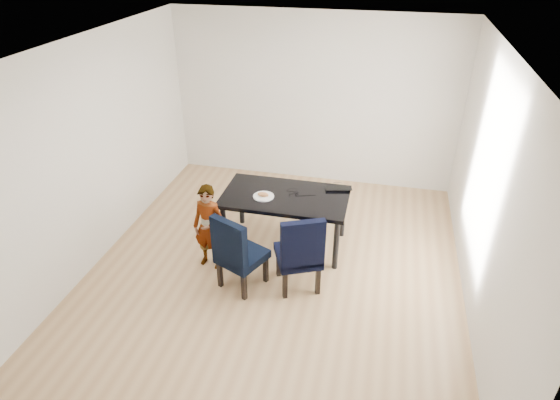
% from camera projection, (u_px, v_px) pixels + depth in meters
% --- Properties ---
extents(floor, '(4.50, 5.00, 0.01)m').
position_uv_depth(floor, '(276.00, 266.00, 5.92)').
color(floor, tan).
rests_on(floor, ground).
extents(ceiling, '(4.50, 5.00, 0.01)m').
position_uv_depth(ceiling, '(275.00, 46.00, 4.55)').
color(ceiling, white).
rests_on(ceiling, wall_back).
extents(wall_back, '(4.50, 0.01, 2.70)m').
position_uv_depth(wall_back, '(313.00, 101.00, 7.34)').
color(wall_back, silver).
rests_on(wall_back, ground).
extents(wall_front, '(4.50, 0.01, 2.70)m').
position_uv_depth(wall_front, '(188.00, 334.00, 3.13)').
color(wall_front, silver).
rests_on(wall_front, ground).
extents(wall_left, '(0.01, 5.00, 2.70)m').
position_uv_depth(wall_left, '(96.00, 151.00, 5.68)').
color(wall_left, beige).
rests_on(wall_left, ground).
extents(wall_right, '(0.01, 5.00, 2.70)m').
position_uv_depth(wall_right, '(489.00, 193.00, 4.79)').
color(wall_right, silver).
rests_on(wall_right, ground).
extents(dining_table, '(1.60, 0.90, 0.75)m').
position_uv_depth(dining_table, '(285.00, 220.00, 6.15)').
color(dining_table, black).
rests_on(dining_table, floor).
extents(chair_left, '(0.63, 0.64, 0.99)m').
position_uv_depth(chair_left, '(242.00, 250.00, 5.38)').
color(chair_left, black).
rests_on(chair_left, floor).
extents(chair_right, '(0.65, 0.66, 1.02)m').
position_uv_depth(chair_right, '(298.00, 249.00, 5.36)').
color(chair_right, black).
rests_on(chair_right, floor).
extents(child, '(0.44, 0.32, 1.12)m').
position_uv_depth(child, '(209.00, 227.00, 5.67)').
color(child, red).
rests_on(child, floor).
extents(plate, '(0.31, 0.31, 0.01)m').
position_uv_depth(plate, '(264.00, 196.00, 5.92)').
color(plate, white).
rests_on(plate, dining_table).
extents(sandwich, '(0.15, 0.08, 0.06)m').
position_uv_depth(sandwich, '(263.00, 194.00, 5.89)').
color(sandwich, '#A8693C').
rests_on(sandwich, plate).
extents(laptop, '(0.39, 0.29, 0.03)m').
position_uv_depth(laptop, '(338.00, 187.00, 6.12)').
color(laptop, black).
rests_on(laptop, dining_table).
extents(cable_tangle, '(0.16, 0.16, 0.01)m').
position_uv_depth(cable_tangle, '(294.00, 195.00, 5.96)').
color(cable_tangle, black).
rests_on(cable_tangle, dining_table).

